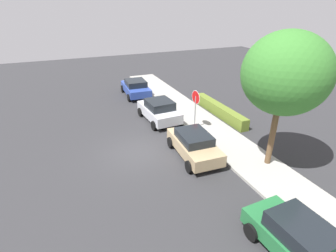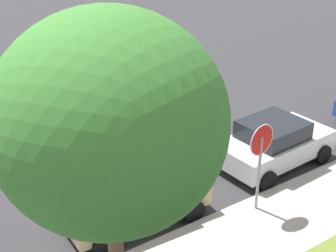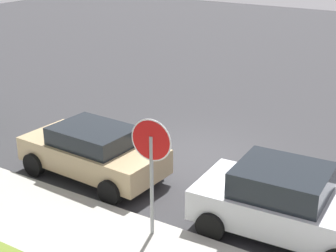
{
  "view_description": "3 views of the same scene",
  "coord_description": "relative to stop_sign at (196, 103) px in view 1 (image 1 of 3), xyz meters",
  "views": [
    {
      "loc": [
        12.57,
        -3.48,
        7.81
      ],
      "look_at": [
        0.02,
        1.84,
        1.32
      ],
      "focal_mm": 28.0,
      "sensor_mm": 36.0,
      "label": 1
    },
    {
      "loc": [
        7.45,
        12.74,
        8.53
      ],
      "look_at": [
        -0.83,
        0.81,
        1.41
      ],
      "focal_mm": 55.0,
      "sensor_mm": 36.0,
      "label": 2
    },
    {
      "loc": [
        -6.62,
        12.12,
        6.21
      ],
      "look_at": [
        0.26,
        1.13,
        1.19
      ],
      "focal_mm": 55.0,
      "sensor_mm": 36.0,
      "label": 3
    }
  ],
  "objects": [
    {
      "name": "ground_plane",
      "position": [
        1.36,
        -4.35,
        -1.91
      ],
      "size": [
        60.0,
        60.0,
        0.0
      ],
      "primitive_type": "plane",
      "color": "#2D2D30"
    },
    {
      "name": "sidewalk_curb",
      "position": [
        1.36,
        0.9,
        -1.84
      ],
      "size": [
        32.0,
        2.75,
        0.14
      ],
      "primitive_type": "cube",
      "color": "#9E9B93",
      "rests_on": "ground_plane"
    },
    {
      "name": "stop_sign",
      "position": [
        0.0,
        0.0,
        0.0
      ],
      "size": [
        0.89,
        0.1,
        2.73
      ],
      "color": "gray",
      "rests_on": "ground_plane"
    },
    {
      "name": "parked_car_silver",
      "position": [
        -2.3,
        -1.65,
        -1.12
      ],
      "size": [
        3.97,
        2.27,
        1.56
      ],
      "color": "silver",
      "rests_on": "ground_plane"
    },
    {
      "name": "parked_car_tan",
      "position": [
        2.95,
        -1.63,
        -1.17
      ],
      "size": [
        4.01,
        2.13,
        1.41
      ],
      "color": "tan",
      "rests_on": "ground_plane"
    },
    {
      "name": "parked_car_blue",
      "position": [
        -8.37,
        -1.58,
        -1.16
      ],
      "size": [
        4.13,
        2.25,
        1.44
      ],
      "color": "#2D479E",
      "rests_on": "ground_plane"
    },
    {
      "name": "parked_car_green",
      "position": [
        10.08,
        -1.48,
        -1.16
      ],
      "size": [
        4.06,
        2.06,
        1.47
      ],
      "color": "#236B38",
      "rests_on": "ground_plane"
    },
    {
      "name": "street_tree_near_corner",
      "position": [
        5.28,
        1.6,
        2.95
      ],
      "size": [
        3.98,
        3.98,
        6.79
      ],
      "color": "brown",
      "rests_on": "ground_plane"
    },
    {
      "name": "fire_hydrant",
      "position": [
        -4.4,
        -0.19,
        -1.55
      ],
      "size": [
        0.3,
        0.22,
        0.72
      ],
      "color": "#A5A5A8",
      "rests_on": "ground_plane"
    },
    {
      "name": "front_yard_hedge",
      "position": [
        -1.43,
        2.9,
        -1.5
      ],
      "size": [
        6.18,
        0.65,
        0.81
      ],
      "color": "olive",
      "rests_on": "ground_plane"
    }
  ]
}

